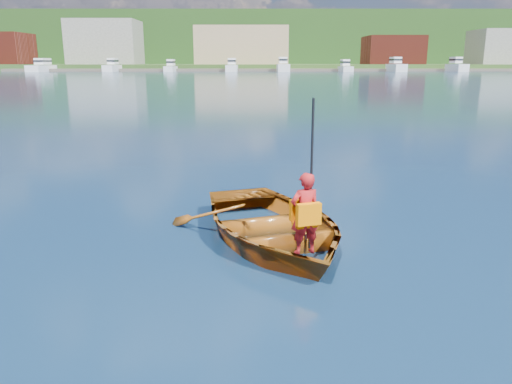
{
  "coord_description": "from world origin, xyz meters",
  "views": [
    {
      "loc": [
        -0.57,
        -6.52,
        2.68
      ],
      "look_at": [
        -0.56,
        0.8,
        0.77
      ],
      "focal_mm": 35.0,
      "sensor_mm": 36.0,
      "label": 1
    }
  ],
  "objects_px": {
    "child_paddler": "(305,213)",
    "rowboat": "(272,225)",
    "dock": "(274,70)",
    "marina_yachts": "(228,67)"
  },
  "relations": [
    {
      "from": "child_paddler",
      "to": "marina_yachts",
      "type": "height_order",
      "value": "marina_yachts"
    },
    {
      "from": "rowboat",
      "to": "marina_yachts",
      "type": "distance_m",
      "value": 142.74
    },
    {
      "from": "rowboat",
      "to": "child_paddler",
      "type": "xyz_separation_m",
      "value": [
        0.43,
        -0.8,
        0.43
      ]
    },
    {
      "from": "rowboat",
      "to": "marina_yachts",
      "type": "xyz_separation_m",
      "value": [
        -8.24,
        142.49,
        1.16
      ]
    },
    {
      "from": "dock",
      "to": "marina_yachts",
      "type": "distance_m",
      "value": 14.59
    },
    {
      "from": "child_paddler",
      "to": "rowboat",
      "type": "bearing_deg",
      "value": 118.06
    },
    {
      "from": "child_paddler",
      "to": "dock",
      "type": "bearing_deg",
      "value": 88.03
    },
    {
      "from": "child_paddler",
      "to": "dock",
      "type": "distance_m",
      "value": 148.09
    },
    {
      "from": "child_paddler",
      "to": "dock",
      "type": "xyz_separation_m",
      "value": [
        5.1,
        148.0,
        -0.28
      ]
    },
    {
      "from": "rowboat",
      "to": "dock",
      "type": "xyz_separation_m",
      "value": [
        5.53,
        147.2,
        0.15
      ]
    }
  ]
}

